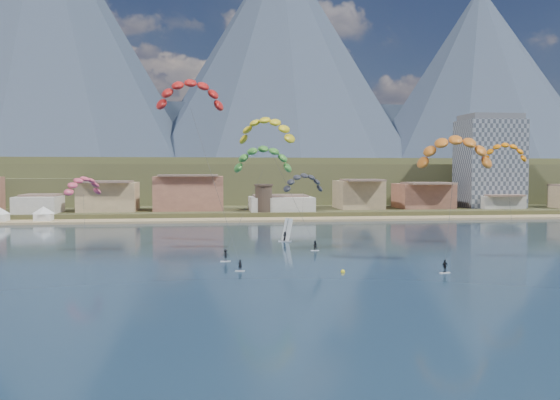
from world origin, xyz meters
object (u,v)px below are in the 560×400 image
at_px(buoy, 343,272).
at_px(kitesurfer_yellow, 267,127).
at_px(apartment_tower, 489,162).
at_px(watchtower, 264,198).
at_px(kitesurfer_green, 263,156).
at_px(kitesurfer_orange, 455,147).
at_px(windsurfer, 286,234).
at_px(kitesurfer_red, 190,90).

bearing_deg(buoy, kitesurfer_yellow, 102.87).
distance_m(apartment_tower, watchtower, 82.02).
distance_m(apartment_tower, kitesurfer_green, 122.97).
height_order(kitesurfer_orange, windsurfer, kitesurfer_orange).
distance_m(watchtower, buoy, 96.64).
relative_size(apartment_tower, kitesurfer_orange, 1.45).
relative_size(windsurfer, buoy, 7.86).
distance_m(kitesurfer_red, windsurfer, 38.94).
bearing_deg(watchtower, kitesurfer_orange, -76.25).
bearing_deg(kitesurfer_yellow, windsurfer, 38.96).
xyz_separation_m(watchtower, kitesurfer_orange, (22.11, -90.35, 12.36)).
relative_size(kitesurfer_green, buoy, 35.27).
relative_size(apartment_tower, buoy, 51.36).
bearing_deg(kitesurfer_red, kitesurfer_orange, -14.79).
height_order(kitesurfer_yellow, kitesurfer_green, kitesurfer_yellow).
height_order(kitesurfer_red, kitesurfer_green, kitesurfer_red).
bearing_deg(windsurfer, watchtower, 89.13).
bearing_deg(windsurfer, kitesurfer_green, -113.50).
bearing_deg(kitesurfer_orange, buoy, -162.81).
xyz_separation_m(watchtower, kitesurfer_yellow, (-5.27, -62.11, 17.35)).
bearing_deg(buoy, kitesurfer_orange, 17.19).
bearing_deg(watchtower, buoy, -88.48).
distance_m(kitesurfer_red, kitesurfer_yellow, 23.05).
bearing_deg(apartment_tower, windsurfer, -138.10).
bearing_deg(kitesurfer_green, watchtower, 84.44).
xyz_separation_m(kitesurfer_orange, windsurfer, (-22.99, 31.79, -17.17)).
relative_size(watchtower, windsurfer, 1.76).
xyz_separation_m(kitesurfer_red, kitesurfer_green, (12.85, 6.43, -10.85)).
xyz_separation_m(watchtower, kitesurfer_green, (-7.08, -72.82, 11.28)).
bearing_deg(watchtower, kitesurfer_green, -95.56).
relative_size(kitesurfer_yellow, kitesurfer_green, 1.26).
height_order(apartment_tower, windsurfer, apartment_tower).
bearing_deg(windsurfer, kitesurfer_orange, -54.12).
xyz_separation_m(kitesurfer_red, buoy, (22.50, -17.15, -28.39)).
distance_m(watchtower, kitesurfer_yellow, 64.71).
relative_size(kitesurfer_red, windsurfer, 6.70).
bearing_deg(buoy, kitesurfer_red, 142.68).
distance_m(watchtower, kitesurfer_green, 74.03).
bearing_deg(kitesurfer_yellow, kitesurfer_green, -99.61).
bearing_deg(windsurfer, buoy, -84.79).
bearing_deg(kitesurfer_red, watchtower, 75.88).
relative_size(apartment_tower, windsurfer, 6.53).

